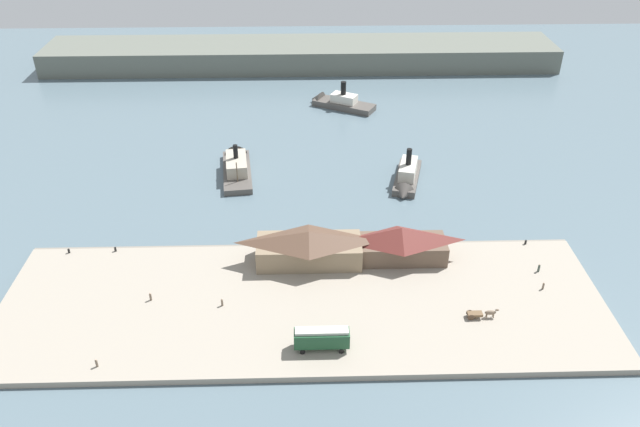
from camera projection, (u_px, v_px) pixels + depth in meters
ground_plane at (303, 239)px, 132.72m from camera, size 320.00×320.00×0.00m
quay_promenade at (303, 305)px, 113.84m from camera, size 110.00×36.00×1.20m
seawall_edge at (303, 247)px, 129.41m from camera, size 110.00×0.80×1.00m
ferry_shed_west_terminal at (309, 246)px, 122.14m from camera, size 20.86×8.62×7.02m
ferry_shed_central_terminal at (401, 243)px, 122.99m from camera, size 18.33×7.54×7.22m
street_tram at (322, 337)px, 102.42m from camera, size 9.12×2.77×4.13m
horse_cart at (481, 313)px, 109.58m from camera, size 5.54×1.39×1.87m
pedestrian_near_cart at (97, 363)px, 99.87m from camera, size 0.39×0.39×1.59m
pedestrian_near_west_shed at (543, 286)px, 116.36m from camera, size 0.38×0.38×1.52m
pedestrian_by_tram at (539, 268)px, 120.82m from camera, size 0.43×0.43×1.75m
pedestrian_at_waters_edge at (151, 297)px, 113.63m from camera, size 0.42×0.42×1.69m
pedestrian_standing_center at (222, 302)px, 112.38m from camera, size 0.39×0.39×1.57m
mooring_post_center_east at (115, 249)px, 126.66m from camera, size 0.44×0.44×0.90m
mooring_post_west at (69, 251)px, 126.18m from camera, size 0.44×0.44×0.90m
mooring_post_center_west at (526, 242)px, 128.79m from camera, size 0.44×0.44×0.90m
ferry_mid_harbor at (337, 102)px, 192.63m from camera, size 21.06×15.06×10.27m
ferry_approaching_west at (407, 178)px, 151.53m from camera, size 9.65×19.27×10.42m
ferry_approaching_east at (237, 164)px, 158.06m from camera, size 9.08×23.26×10.35m
far_headland at (301, 54)px, 223.36m from camera, size 180.00×24.00×8.00m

